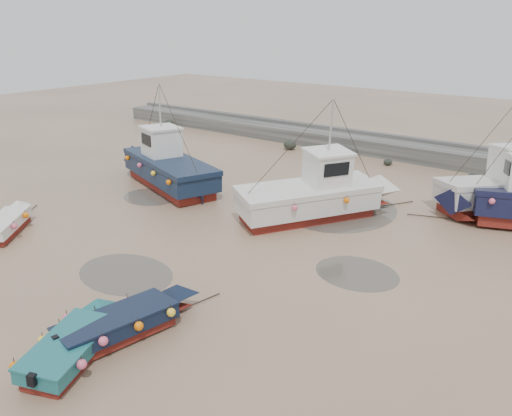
% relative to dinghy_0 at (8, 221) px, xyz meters
% --- Properties ---
extents(ground, '(120.00, 120.00, 0.00)m').
position_rel_dinghy_0_xyz_m(ground, '(11.17, 3.06, -0.55)').
color(ground, '#A38264').
rests_on(ground, ground).
extents(seawall, '(60.00, 4.92, 1.50)m').
position_rel_dinghy_0_xyz_m(seawall, '(11.22, 25.05, 0.08)').
color(seawall, slate).
rests_on(seawall, ground).
extents(puddle_a, '(4.41, 4.41, 0.01)m').
position_rel_dinghy_0_xyz_m(puddle_a, '(8.12, 0.48, -0.55)').
color(puddle_a, '#504A41').
rests_on(puddle_a, ground).
extents(puddle_b, '(3.52, 3.52, 0.01)m').
position_rel_dinghy_0_xyz_m(puddle_b, '(15.77, 6.19, -0.55)').
color(puddle_b, '#504A41').
rests_on(puddle_b, ground).
extents(puddle_c, '(3.49, 3.49, 0.01)m').
position_rel_dinghy_0_xyz_m(puddle_c, '(1.74, 7.68, -0.55)').
color(puddle_c, '#504A41').
rests_on(puddle_c, ground).
extents(puddle_d, '(5.76, 5.76, 0.01)m').
position_rel_dinghy_0_xyz_m(puddle_d, '(11.87, 12.40, -0.55)').
color(puddle_d, '#504A41').
rests_on(puddle_d, ground).
extents(dinghy_0, '(4.21, 4.93, 1.43)m').
position_rel_dinghy_0_xyz_m(dinghy_0, '(0.00, 0.00, 0.00)').
color(dinghy_0, maroon).
rests_on(dinghy_0, ground).
extents(dinghy_1, '(2.78, 6.10, 1.43)m').
position_rel_dinghy_0_xyz_m(dinghy_1, '(11.54, -2.20, -0.00)').
color(dinghy_1, maroon).
rests_on(dinghy_1, ground).
extents(dinghy_2, '(2.89, 5.27, 1.43)m').
position_rel_dinghy_0_xyz_m(dinghy_2, '(11.17, -3.99, 0.01)').
color(dinghy_2, maroon).
rests_on(dinghy_2, ground).
extents(cabin_boat_0, '(11.11, 5.75, 6.22)m').
position_rel_dinghy_0_xyz_m(cabin_boat_0, '(0.81, 9.82, 0.75)').
color(cabin_boat_0, maroon).
rests_on(cabin_boat_0, ground).
extents(cabin_boat_1, '(6.67, 9.68, 6.22)m').
position_rel_dinghy_0_xyz_m(cabin_boat_1, '(11.28, 10.70, 0.77)').
color(cabin_boat_1, maroon).
rests_on(cabin_boat_1, ground).
extents(cabin_boat_3, '(7.44, 7.47, 6.22)m').
position_rel_dinghy_0_xyz_m(cabin_boat_3, '(19.14, 17.38, 0.82)').
color(cabin_boat_3, maroon).
rests_on(cabin_boat_3, ground).
extents(person, '(0.78, 0.71, 1.78)m').
position_rel_dinghy_0_xyz_m(person, '(4.91, 8.47, -0.55)').
color(person, '#1D2239').
rests_on(person, ground).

